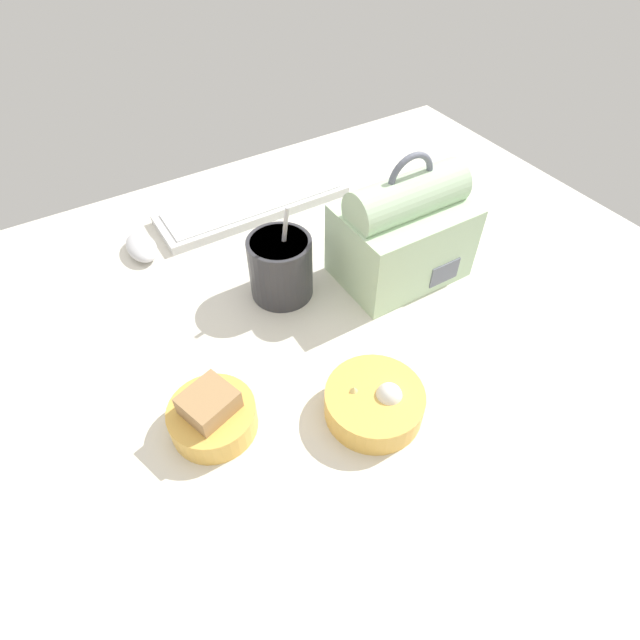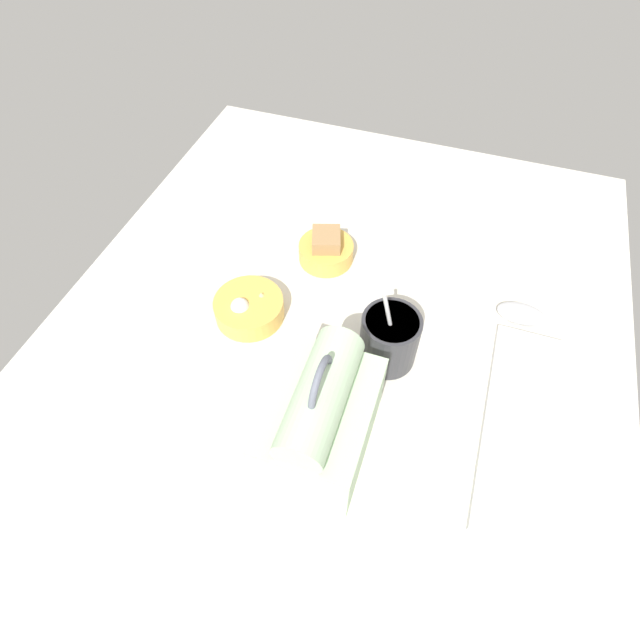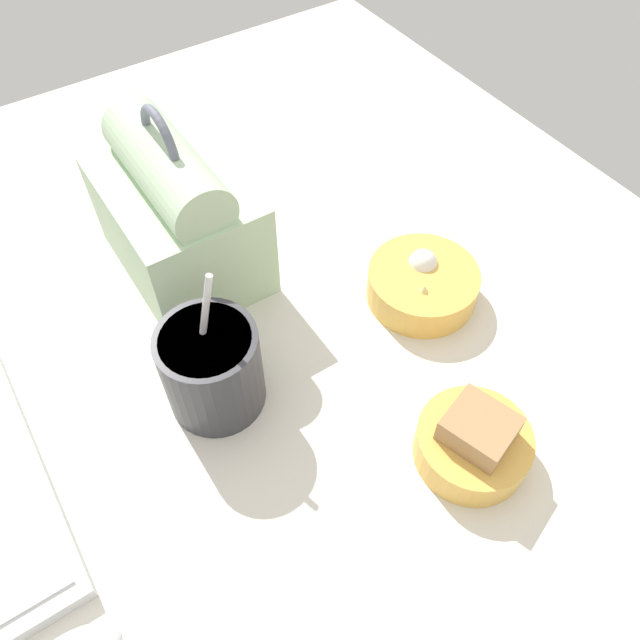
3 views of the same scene
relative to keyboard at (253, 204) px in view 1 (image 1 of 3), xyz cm
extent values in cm
cube|color=silver|center=(-7.73, -35.74, -2.02)|extent=(140.00, 110.00, 2.00)
cube|color=silver|center=(0.00, 0.00, -0.12)|extent=(39.12, 12.26, 1.80)
cube|color=white|center=(0.00, 0.00, 0.93)|extent=(35.99, 10.05, 0.30)
cube|color=#B7D6AD|center=(13.16, -31.10, 5.69)|extent=(21.20, 15.12, 13.42)
cylinder|color=#B7D6AD|center=(13.16, -31.10, 14.44)|extent=(20.14, 7.38, 7.38)
cube|color=slate|center=(16.87, -38.76, 2.67)|extent=(5.94, 0.30, 4.03)
torus|color=slate|center=(13.16, -31.10, 17.76)|extent=(8.42, 1.00, 8.42)
cylinder|color=#333338|center=(-6.83, -24.95, 4.40)|extent=(10.51, 10.51, 10.84)
cylinder|color=gold|center=(-6.83, -24.95, 9.52)|extent=(9.24, 9.24, 0.60)
cylinder|color=silver|center=(-6.05, -25.48, 10.99)|extent=(0.70, 3.70, 12.27)
cylinder|color=#EAB24C|center=(-27.34, -43.49, 1.02)|extent=(11.67, 11.67, 4.08)
cube|color=#A87F51|center=(-27.34, -43.49, 3.26)|extent=(7.91, 7.53, 5.71)
cylinder|color=#EAB24C|center=(-8.22, -52.83, 1.11)|extent=(13.55, 13.55, 4.26)
ellipsoid|color=white|center=(-6.19, -53.85, 2.64)|extent=(3.68, 3.68, 4.33)
cone|color=#F4DB84|center=(-9.91, -50.94, 2.29)|extent=(6.12, 6.12, 3.62)
sphere|color=#4C5623|center=(-7.78, -56.94, 1.29)|extent=(1.63, 1.63, 1.63)
sphere|color=#4C5623|center=(-7.22, -56.16, 1.29)|extent=(1.63, 1.63, 1.63)
sphere|color=#4C5623|center=(-7.14, -55.19, 1.29)|extent=(1.63, 1.63, 1.63)
ellipsoid|color=silver|center=(-23.99, -2.21, 0.38)|extent=(5.19, 9.28, 2.80)
camera|label=1|loc=(-33.93, -81.45, 58.37)|focal=28.00mm
camera|label=2|loc=(45.71, -20.18, 76.86)|focal=28.00mm
camera|label=3|loc=(-42.89, -14.81, 58.91)|focal=35.00mm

